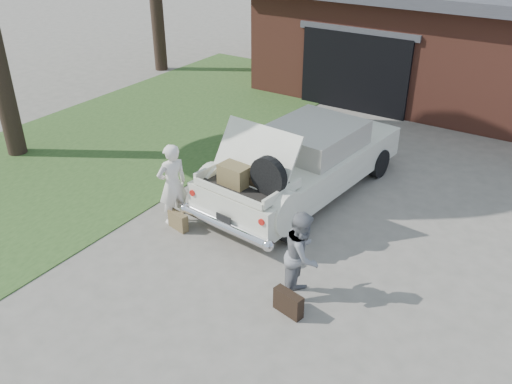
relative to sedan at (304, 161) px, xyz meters
The scene contains 8 objects.
ground 2.87m from the sedan, 84.69° to the right, with size 90.00×90.00×0.00m, color gray.
grass_strip 5.30m from the sedan, behind, with size 6.00×16.00×0.02m, color #2D4C1E.
house 8.84m from the sedan, 81.90° to the left, with size 12.80×7.80×3.30m.
sedan is the anchor object (origin of this frame).
woman_left 2.75m from the sedan, 122.81° to the right, with size 0.58×0.38×1.60m, color white.
woman_right 3.28m from the sedan, 61.67° to the right, with size 0.72×0.56×1.47m, color gray.
suitcase_left 2.84m from the sedan, 117.30° to the right, with size 0.44×0.14×0.34m, color olive.
suitcase_right 3.78m from the sedan, 64.43° to the right, with size 0.49×0.15×0.37m, color black.
Camera 1 is at (4.36, -6.09, 5.48)m, focal length 38.00 mm.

